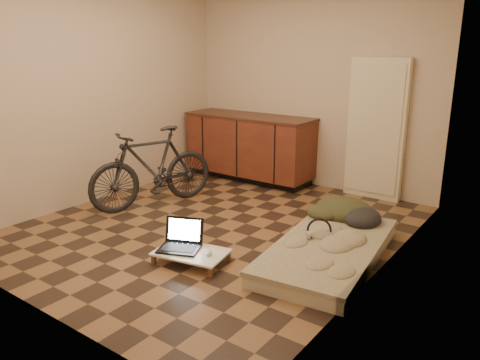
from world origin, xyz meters
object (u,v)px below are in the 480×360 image
Objects in this scene: lap_desk at (191,253)px; laptop at (181,242)px; futon at (328,250)px; bicycle at (152,164)px.

laptop is (-0.13, 0.01, 0.06)m from lap_desk.
futon is at bearing 28.73° from lap_desk.
futon is (2.31, -0.10, -0.44)m from bicycle.
laptop is at bearing -16.89° from bicycle.
futon is 4.09× the size of laptop.
laptop reaches higher than lap_desk.
bicycle is 2.31× the size of lap_desk.
futon is at bearing 15.48° from bicycle.
lap_desk is at bearing -14.60° from bicycle.
bicycle is 1.69m from lap_desk.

